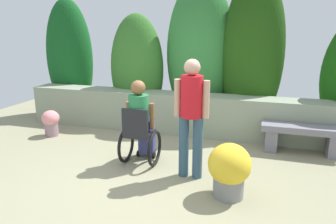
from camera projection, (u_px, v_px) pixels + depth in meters
ground_plane at (152, 175)px, 4.54m from camera, size 10.25×10.25×0.00m
stone_retaining_wall at (186, 114)px, 6.30m from camera, size 6.84×0.54×0.81m
hedge_backdrop at (206, 61)px, 6.54m from camera, size 7.55×1.24×3.14m
stone_bench at (302, 135)px, 5.26m from camera, size 1.35×0.37×0.49m
person_in_wheelchair at (140, 125)px, 4.81m from camera, size 0.53×0.66×1.33m
person_standing_companion at (191, 111)px, 4.26m from camera, size 0.49×0.30×1.68m
flower_pot_purple_near at (229, 169)px, 3.88m from camera, size 0.54×0.54×0.70m
flower_pot_terracotta_by_wall at (51, 122)px, 6.15m from camera, size 0.34×0.34×0.51m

